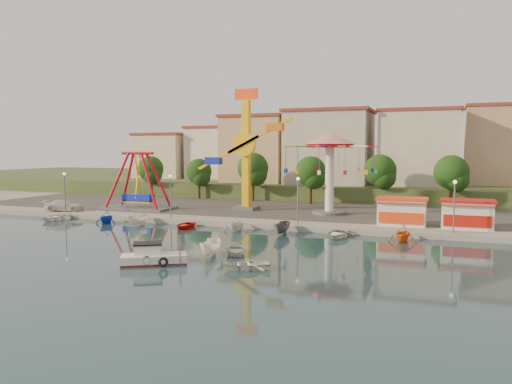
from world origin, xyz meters
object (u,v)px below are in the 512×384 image
at_px(wave_swinger, 330,155).
at_px(cabin_motorboat, 153,258).
at_px(pirate_ship_ride, 138,182).
at_px(van, 64,206).
at_px(skiff, 211,248).
at_px(kamikaze_tower, 249,154).
at_px(rowboat_a, 236,250).

relative_size(wave_swinger, cabin_motorboat, 2.21).
xyz_separation_m(pirate_ship_ride, cabin_motorboat, (18.84, -26.30, -3.92)).
bearing_deg(pirate_ship_ride, van, -145.74).
bearing_deg(skiff, cabin_motorboat, -134.18).
bearing_deg(van, kamikaze_tower, -88.32).
xyz_separation_m(pirate_ship_ride, skiff, (21.82, -22.09, -3.69)).
bearing_deg(cabin_motorboat, skiff, 23.31).
height_order(pirate_ship_ride, skiff, pirate_ship_ride).
bearing_deg(wave_swinger, van, -164.81).
relative_size(kamikaze_tower, skiff, 4.56).
relative_size(pirate_ship_ride, cabin_motorboat, 1.90).
bearing_deg(kamikaze_tower, pirate_ship_ride, -165.13).
distance_m(kamikaze_tower, rowboat_a, 27.43).
distance_m(kamikaze_tower, wave_swinger, 11.18).
relative_size(pirate_ship_ride, rowboat_a, 2.81).
height_order(wave_swinger, cabin_motorboat, wave_swinger).
height_order(wave_swinger, van, wave_swinger).
height_order(kamikaze_tower, rowboat_a, kamikaze_tower).
distance_m(cabin_motorboat, van, 34.03).
height_order(kamikaze_tower, van, kamikaze_tower).
bearing_deg(pirate_ship_ride, cabin_motorboat, -54.39).
height_order(kamikaze_tower, skiff, kamikaze_tower).
bearing_deg(skiff, wave_swinger, 71.45).
xyz_separation_m(pirate_ship_ride, rowboat_a, (23.54, -20.85, -4.03)).
relative_size(skiff, van, 0.71).
relative_size(pirate_ship_ride, wave_swinger, 0.86).
bearing_deg(pirate_ship_ride, skiff, -45.36).
bearing_deg(wave_swinger, kamikaze_tower, 179.05).
bearing_deg(van, cabin_motorboat, -148.33).
distance_m(kamikaze_tower, cabin_motorboat, 31.52).
bearing_deg(pirate_ship_ride, wave_swinger, 8.27).
xyz_separation_m(skiff, van, (-29.91, 16.58, 0.65)).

